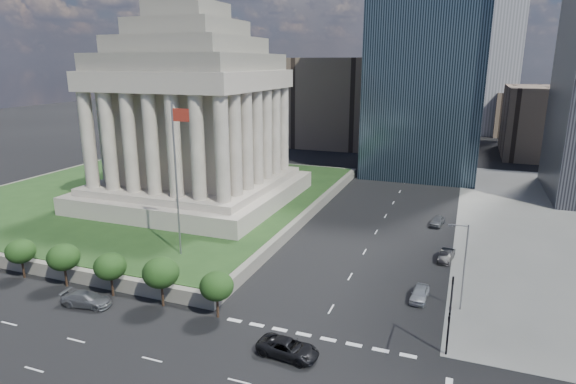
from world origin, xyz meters
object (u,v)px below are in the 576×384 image
at_px(war_memorial, 191,93).
at_px(traffic_signal_ne, 450,313).
at_px(pickup_truck, 288,348).
at_px(parked_sedan_near, 420,294).
at_px(parked_sedan_far, 437,221).
at_px(parked_sedan_mid, 446,256).
at_px(flagpole, 177,172).
at_px(street_lamp_north, 463,262).
at_px(suv_grey, 87,299).

height_order(war_memorial, traffic_signal_ne, war_memorial).
bearing_deg(pickup_truck, war_memorial, 46.22).
bearing_deg(parked_sedan_near, parked_sedan_far, 93.34).
bearing_deg(parked_sedan_far, parked_sedan_mid, -72.16).
bearing_deg(flagpole, parked_sedan_far, 44.15).
distance_m(street_lamp_north, parked_sedan_far, 29.65).
xyz_separation_m(war_memorial, suv_grey, (7.91, -37.00, -20.57)).
xyz_separation_m(traffic_signal_ne, parked_sedan_near, (-3.50, 12.05, -4.47)).
height_order(flagpole, suv_grey, flagpole).
bearing_deg(parked_sedan_near, parked_sedan_mid, 83.41).
distance_m(war_memorial, parked_sedan_far, 48.05).
bearing_deg(pickup_truck, flagpole, 61.18).
height_order(war_memorial, parked_sedan_far, war_memorial).
bearing_deg(suv_grey, traffic_signal_ne, -93.51).
height_order(war_memorial, flagpole, war_memorial).
distance_m(traffic_signal_ne, parked_sedan_far, 40.63).
relative_size(parked_sedan_near, parked_sedan_mid, 1.00).
distance_m(flagpole, parked_sedan_near, 33.25).
bearing_deg(suv_grey, pickup_truck, -99.82).
bearing_deg(street_lamp_north, pickup_truck, -134.42).
relative_size(flagpole, traffic_signal_ne, 2.50).
height_order(war_memorial, parked_sedan_near, war_memorial).
height_order(pickup_truck, parked_sedan_near, pickup_truck).
height_order(street_lamp_north, suv_grey, street_lamp_north).
bearing_deg(parked_sedan_near, suv_grey, -153.86).
relative_size(war_memorial, parked_sedan_near, 8.53).
bearing_deg(street_lamp_north, traffic_signal_ne, -94.19).
distance_m(flagpole, pickup_truck, 27.67).
distance_m(pickup_truck, suv_grey, 24.74).
bearing_deg(parked_sedan_mid, pickup_truck, -105.59).
distance_m(parked_sedan_near, parked_sedan_mid, 13.17).
height_order(war_memorial, parked_sedan_mid, war_memorial).
height_order(war_memorial, suv_grey, war_memorial).
bearing_deg(parked_sedan_far, pickup_truck, -93.94).
xyz_separation_m(street_lamp_north, parked_sedan_far, (-4.33, 28.93, -4.87)).
height_order(traffic_signal_ne, parked_sedan_near, traffic_signal_ne).
distance_m(war_memorial, traffic_signal_ne, 60.00).
relative_size(pickup_truck, parked_sedan_far, 1.28).
height_order(suv_grey, parked_sedan_mid, suv_grey).
height_order(flagpole, traffic_signal_ne, flagpole).
bearing_deg(suv_grey, war_memorial, 4.57).
bearing_deg(parked_sedan_far, parked_sedan_near, -80.66).
height_order(parked_sedan_near, parked_sedan_mid, parked_sedan_near).
bearing_deg(street_lamp_north, suv_grey, -160.45).
relative_size(street_lamp_north, parked_sedan_mid, 2.18).
bearing_deg(pickup_truck, parked_sedan_far, -7.72).
relative_size(war_memorial, traffic_signal_ne, 4.88).
xyz_separation_m(street_lamp_north, suv_grey, (-39.42, -14.00, -4.83)).
bearing_deg(parked_sedan_mid, street_lamp_north, -73.31).
xyz_separation_m(suv_grey, parked_sedan_mid, (37.36, 27.73, -0.07)).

